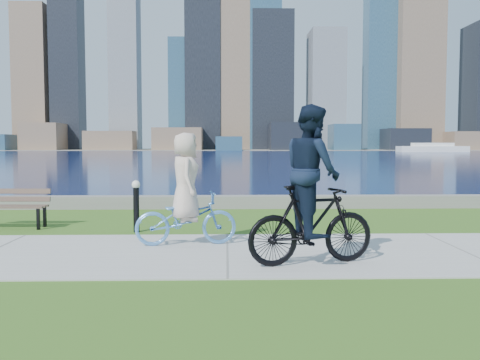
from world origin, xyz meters
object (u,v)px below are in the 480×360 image
object	(u,v)px
park_bench	(10,204)
cyclist_woman	(186,203)
cyclist_man	(312,198)
bollard_lamp	(136,203)

from	to	relation	value
park_bench	cyclist_woman	distance (m)	4.54
park_bench	cyclist_man	distance (m)	7.09
bollard_lamp	park_bench	bearing A→B (deg)	167.06
park_bench	cyclist_man	bearing A→B (deg)	-30.00
park_bench	cyclist_man	world-z (taller)	cyclist_man
bollard_lamp	cyclist_woman	distance (m)	1.90
park_bench	bollard_lamp	size ratio (longest dim) A/B	1.53
bollard_lamp	cyclist_man	size ratio (longest dim) A/B	0.45
bollard_lamp	cyclist_man	xyz separation A→B (m)	(3.14, -3.11, 0.41)
bollard_lamp	cyclist_woman	world-z (taller)	cyclist_woman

